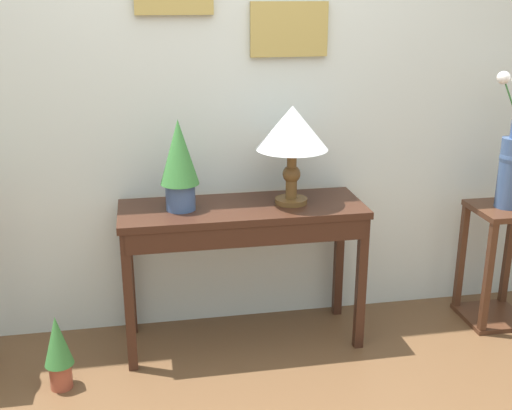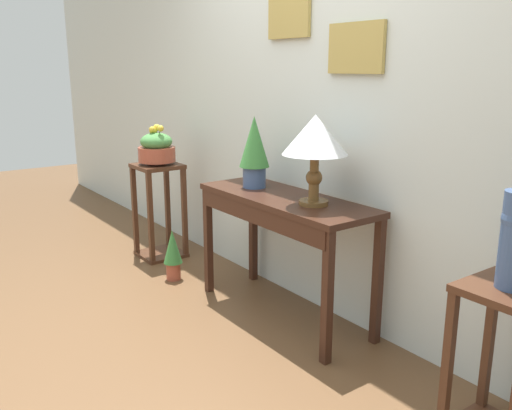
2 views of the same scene
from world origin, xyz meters
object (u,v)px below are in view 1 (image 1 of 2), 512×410
console_table (243,227)px  table_lamp (292,132)px  potted_plant_on_console (179,161)px  pedestal_stand_right (498,265)px  potted_plant_floor (58,349)px

console_table → table_lamp: bearing=5.7°
console_table → potted_plant_on_console: bearing=175.7°
pedestal_stand_right → potted_plant_floor: pedestal_stand_right is taller
pedestal_stand_right → console_table: bearing=179.4°
table_lamp → pedestal_stand_right: (1.16, -0.04, -0.77)m
console_table → potted_plant_on_console: potted_plant_on_console is taller
potted_plant_on_console → table_lamp: bearing=0.2°
pedestal_stand_right → potted_plant_floor: (-2.30, -0.24, -0.13)m
console_table → potted_plant_on_console: size_ratio=2.73×
pedestal_stand_right → table_lamp: bearing=178.1°
console_table → pedestal_stand_right: size_ratio=1.81×
potted_plant_on_console → potted_plant_floor: bearing=-154.9°
table_lamp → pedestal_stand_right: table_lamp is taller
console_table → table_lamp: (0.25, 0.02, 0.46)m
potted_plant_on_console → potted_plant_floor: (-0.59, -0.28, -0.78)m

